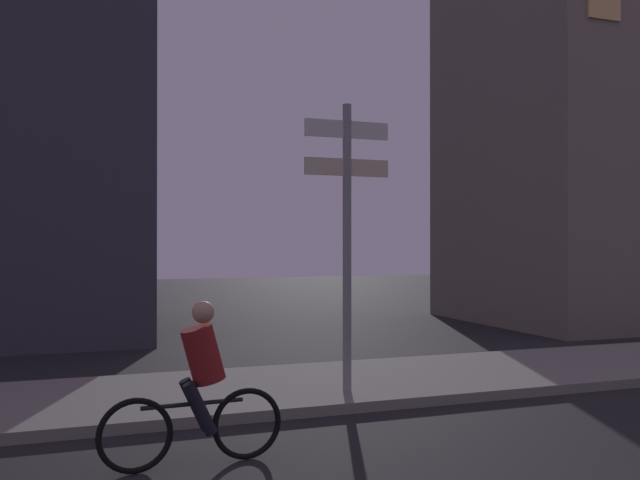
# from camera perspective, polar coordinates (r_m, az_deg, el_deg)

# --- Properties ---
(sidewalk_kerb) EXTENTS (40.00, 2.93, 0.14)m
(sidewalk_kerb) POSITION_cam_1_polar(r_m,az_deg,el_deg) (10.71, 6.78, -11.66)
(sidewalk_kerb) COLOR gray
(sidewalk_kerb) RESTS_ON ground_plane
(signpost) EXTENTS (1.24, 0.12, 3.97)m
(signpost) POSITION_cam_1_polar(r_m,az_deg,el_deg) (9.32, 2.31, 1.39)
(signpost) COLOR gray
(signpost) RESTS_ON sidewalk_kerb
(cyclist) EXTENTS (1.82, 0.35, 1.61)m
(cyclist) POSITION_cam_1_polar(r_m,az_deg,el_deg) (6.84, -10.30, -12.35)
(cyclist) COLOR black
(cyclist) RESTS_ON ground_plane
(building_right_block) EXTENTS (10.06, 6.31, 17.73)m
(building_right_block) POSITION_cam_1_polar(r_m,az_deg,el_deg) (22.65, 25.14, 16.88)
(building_right_block) COLOR slate
(building_right_block) RESTS_ON ground_plane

